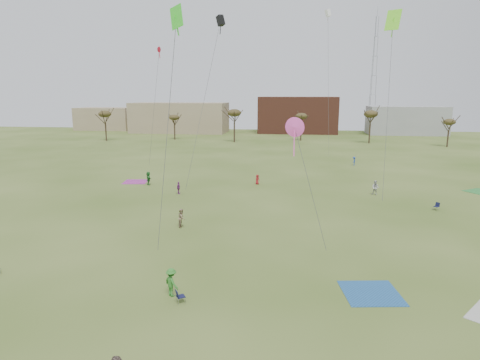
# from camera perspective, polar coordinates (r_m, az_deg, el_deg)

# --- Properties ---
(ground) EXTENTS (260.00, 260.00, 0.00)m
(ground) POSITION_cam_1_polar(r_m,az_deg,el_deg) (26.45, -3.71, -17.19)
(ground) COLOR #3B561A
(ground) RESTS_ON ground
(flyer_near_center) EXTENTS (1.38, 1.30, 1.88)m
(flyer_near_center) POSITION_cam_1_polar(r_m,az_deg,el_deg) (27.61, -9.50, -13.84)
(flyer_near_center) COLOR #307928
(flyer_near_center) RESTS_ON ground
(spectator_fore_b) EXTENTS (0.71, 0.91, 1.84)m
(spectator_fore_b) POSITION_cam_1_polar(r_m,az_deg,el_deg) (40.86, -8.09, -5.23)
(spectator_fore_b) COLOR #8C7759
(spectator_fore_b) RESTS_ON ground
(spectator_mid_d) EXTENTS (0.46, 0.97, 1.61)m
(spectator_mid_d) POSITION_cam_1_polar(r_m,az_deg,el_deg) (54.38, -8.54, -1.07)
(spectator_mid_d) COLOR #8F3B8F
(spectator_mid_d) RESTS_ON ground
(spectator_mid_e) EXTENTS (1.12, 1.01, 1.88)m
(spectator_mid_e) POSITION_cam_1_polar(r_m,az_deg,el_deg) (55.95, 18.29, -1.04)
(spectator_mid_e) COLOR #B9B9B9
(spectator_mid_e) RESTS_ON ground
(flyer_far_a) EXTENTS (1.30, 1.85, 1.92)m
(flyer_far_a) POSITION_cam_1_polar(r_m,az_deg,el_deg) (60.55, -12.60, 0.24)
(flyer_far_a) COLOR #246D2A
(flyer_far_a) RESTS_ON ground
(flyer_far_b) EXTENTS (0.77, 0.83, 1.42)m
(flyer_far_b) POSITION_cam_1_polar(r_m,az_deg,el_deg) (59.55, 2.42, 0.08)
(flyer_far_b) COLOR maroon
(flyer_far_b) RESTS_ON ground
(flyer_far_c) EXTENTS (0.85, 1.15, 1.59)m
(flyer_far_c) POSITION_cam_1_polar(r_m,az_deg,el_deg) (78.34, 15.56, 2.56)
(flyer_far_c) COLOR #203F97
(flyer_far_c) RESTS_ON ground
(blanket_blue) EXTENTS (4.12, 4.12, 0.03)m
(blanket_blue) POSITION_cam_1_polar(r_m,az_deg,el_deg) (29.27, 17.74, -14.75)
(blanket_blue) COLOR #235B9B
(blanket_blue) RESTS_ON ground
(blanket_plum) EXTENTS (3.86, 3.86, 0.03)m
(blanket_plum) POSITION_cam_1_polar(r_m,az_deg,el_deg) (63.24, -14.29, -0.24)
(blanket_plum) COLOR #A83395
(blanket_plum) RESTS_ON ground
(camp_chair_center) EXTENTS (0.73, 0.72, 0.87)m
(camp_chair_center) POSITION_cam_1_polar(r_m,az_deg,el_deg) (27.02, -8.26, -16.01)
(camp_chair_center) COLOR #141639
(camp_chair_center) RESTS_ON ground
(camp_chair_right) EXTENTS (0.74, 0.74, 0.87)m
(camp_chair_right) POSITION_cam_1_polar(r_m,az_deg,el_deg) (51.40, 25.61, -3.51)
(camp_chair_right) COLOR #131635
(camp_chair_right) RESTS_ON ground
(kites_aloft) EXTENTS (73.60, 66.90, 27.43)m
(kites_aloft) POSITION_cam_1_polar(r_m,az_deg,el_deg) (54.44, 8.89, 18.73)
(kites_aloft) COLOR red
(kites_aloft) RESTS_ON ground
(tree_line) EXTENTS (117.44, 49.32, 8.91)m
(tree_line) POSITION_cam_1_polar(r_m,az_deg,el_deg) (102.21, 3.59, 8.58)
(tree_line) COLOR #3A2B1E
(tree_line) RESTS_ON ground
(building_tan) EXTENTS (32.00, 14.00, 10.00)m
(building_tan) POSITION_cam_1_polar(r_m,az_deg,el_deg) (143.48, -8.37, 8.57)
(building_tan) COLOR #937F60
(building_tan) RESTS_ON ground
(building_brick) EXTENTS (26.00, 16.00, 12.00)m
(building_brick) POSITION_cam_1_polar(r_m,az_deg,el_deg) (142.81, 8.01, 8.97)
(building_brick) COLOR brown
(building_brick) RESTS_ON ground
(building_grey) EXTENTS (24.00, 12.00, 9.00)m
(building_grey) POSITION_cam_1_polar(r_m,az_deg,el_deg) (145.23, 22.06, 7.68)
(building_grey) COLOR gray
(building_grey) RESTS_ON ground
(building_tan_west) EXTENTS (20.00, 12.00, 8.00)m
(building_tan_west) POSITION_cam_1_polar(r_m,az_deg,el_deg) (160.83, -18.08, 8.10)
(building_tan_west) COLOR #937F60
(building_tan_west) RESTS_ON ground
(radio_tower) EXTENTS (1.51, 1.72, 41.00)m
(radio_tower) POSITION_cam_1_polar(r_m,az_deg,el_deg) (149.92, 18.04, 13.70)
(radio_tower) COLOR #9EA3A8
(radio_tower) RESTS_ON ground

